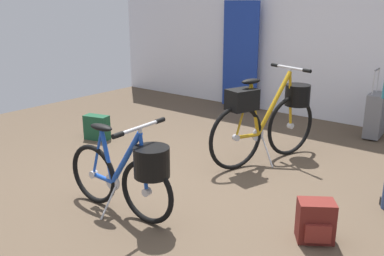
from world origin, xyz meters
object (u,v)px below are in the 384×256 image
(floor_banner_stand, at_px, (240,62))
(backpack_on_floor, at_px, (97,128))
(folding_bike_foreground, at_px, (130,172))
(rolling_suitcase, at_px, (375,115))
(display_bike_left, at_px, (269,115))
(handbag_on_floor, at_px, (316,221))

(floor_banner_stand, bearing_deg, backpack_on_floor, -101.64)
(folding_bike_foreground, relative_size, rolling_suitcase, 1.29)
(folding_bike_foreground, distance_m, backpack_on_floor, 2.03)
(folding_bike_foreground, xyz_separation_m, display_bike_left, (0.22, 1.71, 0.11))
(folding_bike_foreground, distance_m, handbag_on_floor, 1.37)
(handbag_on_floor, bearing_deg, rolling_suitcase, 98.35)
(backpack_on_floor, height_order, handbag_on_floor, same)
(floor_banner_stand, distance_m, handbag_on_floor, 3.83)
(floor_banner_stand, xyz_separation_m, rolling_suitcase, (2.07, -0.23, -0.43))
(folding_bike_foreground, relative_size, handbag_on_floor, 3.60)
(floor_banner_stand, distance_m, backpack_on_floor, 2.47)
(rolling_suitcase, distance_m, handbag_on_floor, 2.68)
(backpack_on_floor, bearing_deg, floor_banner_stand, 78.36)
(floor_banner_stand, relative_size, folding_bike_foreground, 1.48)
(folding_bike_foreground, height_order, backpack_on_floor, folding_bike_foreground)
(rolling_suitcase, bearing_deg, floor_banner_stand, 173.61)
(rolling_suitcase, distance_m, backpack_on_floor, 3.33)
(floor_banner_stand, relative_size, display_bike_left, 1.19)
(rolling_suitcase, bearing_deg, handbag_on_floor, -81.65)
(floor_banner_stand, distance_m, folding_bike_foreground, 3.65)
(rolling_suitcase, bearing_deg, folding_bike_foreground, -104.89)
(folding_bike_foreground, distance_m, rolling_suitcase, 3.31)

